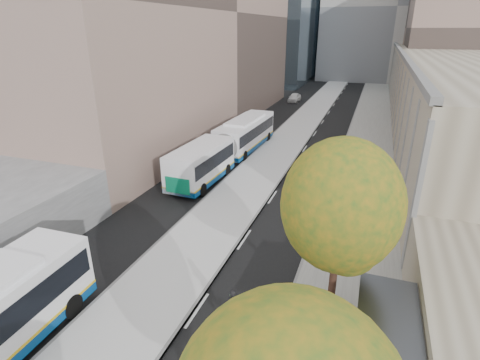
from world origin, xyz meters
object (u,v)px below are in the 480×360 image
at_px(bus_far, 229,144).
at_px(distant_car, 294,97).
at_px(cyclist, 233,318).
at_px(bus_shelter, 394,332).

height_order(bus_far, distant_car, bus_far).
relative_size(bus_far, distant_car, 4.51).
height_order(bus_far, cyclist, bus_far).
xyz_separation_m(cyclist, distant_car, (-8.21, 49.38, -0.11)).
relative_size(bus_shelter, bus_far, 0.25).
bearing_deg(cyclist, bus_shelter, -15.14).
bearing_deg(distant_car, bus_far, -87.35).
bearing_deg(cyclist, bus_far, 100.01).
relative_size(bus_shelter, cyclist, 2.13).
bearing_deg(bus_shelter, cyclist, 176.55).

